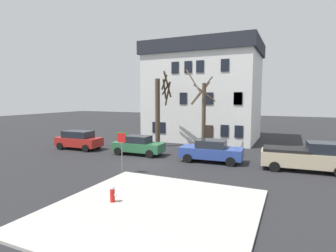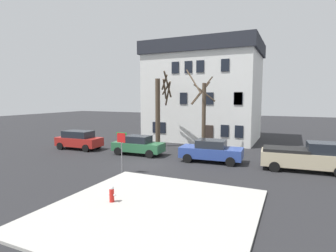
# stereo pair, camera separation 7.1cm
# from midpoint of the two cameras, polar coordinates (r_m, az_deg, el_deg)

# --- Properties ---
(ground_plane) EXTENTS (120.00, 120.00, 0.00)m
(ground_plane) POSITION_cam_midpoint_polar(r_m,az_deg,el_deg) (20.32, -4.77, -7.97)
(ground_plane) COLOR #262628
(sidewalk_slab) EXTENTS (8.69, 8.96, 0.12)m
(sidewalk_slab) POSITION_cam_midpoint_polar(r_m,az_deg,el_deg) (12.34, -3.43, -17.11)
(sidewalk_slab) COLOR #B7B5AD
(sidewalk_slab) RESTS_ON ground_plane
(building_main) EXTENTS (12.60, 9.08, 11.05)m
(building_main) POSITION_cam_midpoint_polar(r_m,az_deg,el_deg) (32.37, 7.38, 7.18)
(building_main) COLOR white
(building_main) RESTS_ON ground_plane
(tree_bare_near) EXTENTS (1.78, 2.52, 7.37)m
(tree_bare_near) POSITION_cam_midpoint_polar(r_m,az_deg,el_deg) (26.95, -1.93, 3.71)
(tree_bare_near) COLOR #4C3D2D
(tree_bare_near) RESTS_ON ground_plane
(tree_bare_mid) EXTENTS (2.80, 3.01, 7.34)m
(tree_bare_mid) POSITION_cam_midpoint_polar(r_m,az_deg,el_deg) (24.05, 7.26, 2.69)
(tree_bare_mid) COLOR #4C3D2D
(tree_bare_mid) RESTS_ON ground_plane
(car_red_wagon) EXTENTS (4.43, 2.20, 1.75)m
(car_red_wagon) POSITION_cam_midpoint_polar(r_m,az_deg,el_deg) (27.18, -18.27, -2.74)
(car_red_wagon) COLOR #AD231E
(car_red_wagon) RESTS_ON ground_plane
(car_green_sedan) EXTENTS (4.46, 2.08, 1.64)m
(car_green_sedan) POSITION_cam_midpoint_polar(r_m,az_deg,el_deg) (23.51, -6.35, -4.02)
(car_green_sedan) COLOR #2D6B42
(car_green_sedan) RESTS_ON ground_plane
(car_blue_sedan) EXTENTS (4.79, 2.37, 1.69)m
(car_blue_sedan) POSITION_cam_midpoint_polar(r_m,az_deg,el_deg) (21.07, 8.92, -5.15)
(car_blue_sedan) COLOR #2D4799
(car_blue_sedan) RESTS_ON ground_plane
(pickup_truck_beige) EXTENTS (5.62, 2.45, 1.98)m
(pickup_truck_beige) POSITION_cam_midpoint_polar(r_m,az_deg,el_deg) (20.42, 26.80, -5.78)
(pickup_truck_beige) COLOR #C6B793
(pickup_truck_beige) RESTS_ON ground_plane
(fire_hydrant) EXTENTS (0.42, 0.22, 0.74)m
(fire_hydrant) POSITION_cam_midpoint_polar(r_m,az_deg,el_deg) (13.11, -11.73, -13.72)
(fire_hydrant) COLOR red
(fire_hydrant) RESTS_ON sidewalk_slab
(street_sign_pole) EXTENTS (0.76, 0.07, 2.68)m
(street_sign_pole) POSITION_cam_midpoint_polar(r_m,az_deg,el_deg) (17.67, -9.80, -3.91)
(street_sign_pole) COLOR slate
(street_sign_pole) RESTS_ON ground_plane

